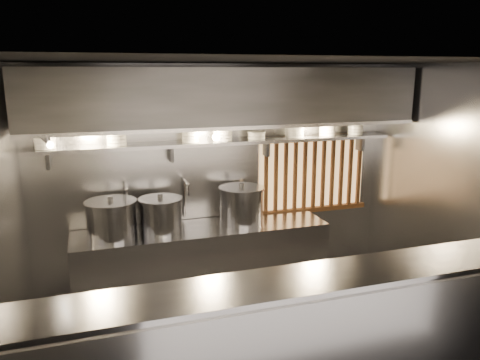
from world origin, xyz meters
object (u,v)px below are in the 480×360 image
stock_pot_mid (112,219)px  pendant_bulb (216,137)px  stock_pot_left (161,215)px  stock_pot_right (242,205)px  heat_lamp (47,139)px

stock_pot_mid → pendant_bulb: bearing=3.5°
stock_pot_left → stock_pot_right: 0.99m
pendant_bulb → heat_lamp: bearing=-169.0°
stock_pot_left → stock_pot_mid: stock_pot_mid is taller
heat_lamp → stock_pot_right: 2.32m
pendant_bulb → stock_pot_right: bearing=-6.4°
heat_lamp → stock_pot_mid: 1.14m
pendant_bulb → stock_pot_mid: (-1.23, -0.08, -0.85)m
heat_lamp → pendant_bulb: bearing=11.0°
stock_pot_left → stock_pot_mid: 0.55m
stock_pot_mid → stock_pot_right: 1.53m
pendant_bulb → stock_pot_left: 1.10m
heat_lamp → stock_pot_left: (1.11, 0.27, -0.96)m
pendant_bulb → stock_pot_left: bearing=-173.5°
stock_pot_left → pendant_bulb: bearing=6.5°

